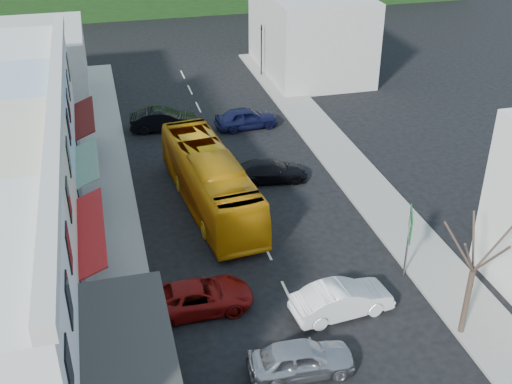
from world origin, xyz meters
The scene contains 16 objects.
ground centered at (0.00, 0.00, 0.00)m, with size 120.00×120.00×0.00m, color black.
sidewalk_left centered at (-7.50, 10.00, 0.07)m, with size 3.00×52.00×0.15m, color gray.
sidewalk_right centered at (7.50, 10.00, 0.07)m, with size 3.00×52.00×0.15m, color gray.
distant_block_left centered at (-12.00, 27.00, 3.00)m, with size 8.00×10.00×6.00m, color #B7B2A8.
distant_block_right centered at (11.00, 30.00, 3.50)m, with size 8.00×12.00×7.00m, color #B7B2A8.
bus centered at (-1.90, 8.90, 1.55)m, with size 2.50×11.60×3.10m, color orange.
car_silver centered at (-0.93, -4.70, 0.70)m, with size 1.80×4.40×1.40m, color #AAAAAF.
car_white centered at (1.89, -1.74, 0.70)m, with size 1.80×4.40×1.40m, color white.
car_red centered at (-4.16, 0.10, 0.70)m, with size 1.90×4.60×1.40m, color maroon.
car_black_near centered at (2.19, 11.01, 0.70)m, with size 1.84×4.50×1.40m, color black.
car_navy_mid centered at (2.67, 19.19, 0.70)m, with size 1.80×4.40×1.40m, color black.
car_black_far centered at (-3.11, 20.29, 0.70)m, with size 1.80×4.40×1.40m, color black.
pedestrian_left centered at (-8.50, 0.03, 1.00)m, with size 0.60×0.40×1.70m, color black.
direction_sign centered at (5.80, 0.12, 1.80)m, with size 0.83×1.55×3.60m, color #11611F, non-canonical shape.
street_tree centered at (6.30, -4.26, 3.26)m, with size 2.56×2.56×6.52m, color #3B2D25, non-canonical shape.
traffic_signal centered at (6.60, 29.86, 2.25)m, with size 0.74×1.00×4.51m, color black, non-canonical shape.
Camera 1 is at (-7.25, -22.22, 18.48)m, focal length 45.00 mm.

